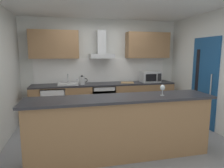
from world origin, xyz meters
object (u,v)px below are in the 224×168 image
object	(u,v)px
microwave	(150,77)
wine_glass	(163,88)
chopping_board	(127,83)
range_hood	(101,50)
sink	(68,84)
refrigerator	(54,104)
kettle	(82,80)
oven	(103,100)

from	to	relation	value
microwave	wine_glass	world-z (taller)	microwave
wine_glass	chopping_board	distance (m)	2.13
range_hood	wine_glass	bearing A→B (deg)	-74.73
chopping_board	sink	bearing A→B (deg)	178.73
sink	refrigerator	bearing A→B (deg)	-177.85
microwave	refrigerator	bearing A→B (deg)	179.44
refrigerator	kettle	bearing A→B (deg)	-2.47
oven	chopping_board	xyz separation A→B (m)	(0.67, -0.02, 0.45)
oven	kettle	xyz separation A→B (m)	(-0.54, -0.03, 0.55)
microwave	range_hood	distance (m)	1.53
chopping_board	wine_glass	bearing A→B (deg)	-91.45
oven	chopping_board	distance (m)	0.81
sink	chopping_board	xyz separation A→B (m)	(1.56, -0.03, -0.02)
refrigerator	wine_glass	distance (m)	2.93
sink	range_hood	world-z (taller)	range_hood
chopping_board	microwave	bearing A→B (deg)	-0.36
kettle	range_hood	world-z (taller)	range_hood
oven	range_hood	bearing A→B (deg)	90.00
refrigerator	oven	bearing A→B (deg)	0.12
range_hood	chopping_board	bearing A→B (deg)	-12.80
oven	sink	bearing A→B (deg)	179.29
oven	kettle	distance (m)	0.77
wine_glass	chopping_board	world-z (taller)	wine_glass
oven	sink	xyz separation A→B (m)	(-0.89, 0.01, 0.47)
microwave	sink	distance (m)	2.23
refrigerator	chopping_board	world-z (taller)	chopping_board
kettle	wine_glass	world-z (taller)	wine_glass
microwave	chopping_board	xyz separation A→B (m)	(-0.66, 0.00, -0.14)
refrigerator	microwave	bearing A→B (deg)	-0.56
oven	refrigerator	size ratio (longest dim) A/B	0.94
range_hood	wine_glass	xyz separation A→B (m)	(0.62, -2.27, -0.65)
range_hood	chopping_board	distance (m)	1.12
sink	kettle	distance (m)	0.36
refrigerator	range_hood	bearing A→B (deg)	6.02
kettle	wine_glass	bearing A→B (deg)	-61.25
refrigerator	wine_glass	bearing A→B (deg)	-48.79
refrigerator	sink	distance (m)	0.62
microwave	chopping_board	distance (m)	0.68
refrigerator	wine_glass	xyz separation A→B (m)	(1.88, -2.14, 0.71)
sink	chopping_board	bearing A→B (deg)	-1.27
oven	sink	distance (m)	1.00
oven	wine_glass	world-z (taller)	wine_glass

